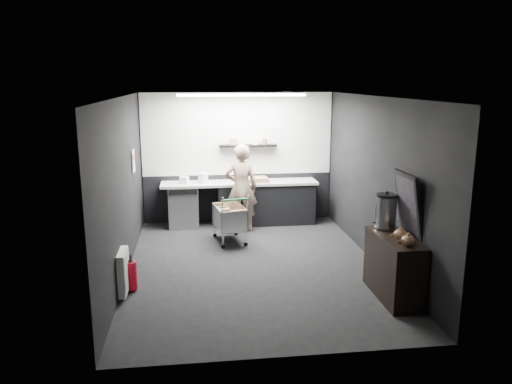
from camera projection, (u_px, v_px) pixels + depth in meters
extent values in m
plane|color=black|center=(254.00, 266.00, 8.10)|extent=(5.50, 5.50, 0.00)
plane|color=white|center=(254.00, 97.00, 7.50)|extent=(5.50, 5.50, 0.00)
plane|color=black|center=(238.00, 158.00, 10.46)|extent=(5.50, 0.00, 5.50)
plane|color=black|center=(286.00, 239.00, 5.14)|extent=(5.50, 0.00, 5.50)
plane|color=black|center=(123.00, 188.00, 7.55)|extent=(0.00, 5.50, 5.50)
plane|color=black|center=(377.00, 181.00, 8.05)|extent=(0.00, 5.50, 5.50)
cube|color=silver|center=(238.00, 134.00, 10.33)|extent=(3.95, 0.02, 1.70)
cube|color=black|center=(238.00, 197.00, 10.63)|extent=(3.95, 0.02, 1.00)
cube|color=black|center=(248.00, 146.00, 10.30)|extent=(1.20, 0.22, 0.04)
cylinder|color=white|center=(304.00, 119.00, 10.43)|extent=(0.20, 0.03, 0.20)
cube|color=silver|center=(133.00, 161.00, 8.77)|extent=(0.02, 0.30, 0.40)
cube|color=red|center=(133.00, 157.00, 8.76)|extent=(0.02, 0.22, 0.10)
cube|color=white|center=(123.00, 272.00, 6.91)|extent=(0.10, 0.50, 0.60)
cube|color=white|center=(242.00, 95.00, 9.30)|extent=(2.40, 0.20, 0.04)
cube|color=black|center=(266.00, 203.00, 10.41)|extent=(2.00, 0.56, 0.85)
cube|color=beige|center=(239.00, 183.00, 10.25)|extent=(3.20, 0.60, 0.05)
cube|color=#9EA0A5|center=(184.00, 206.00, 10.21)|extent=(0.60, 0.58, 0.85)
cube|color=black|center=(183.00, 192.00, 9.84)|extent=(0.56, 0.02, 0.10)
imported|color=beige|center=(241.00, 188.00, 9.81)|extent=(0.65, 0.44, 1.74)
cube|color=silver|center=(230.00, 227.00, 9.25)|extent=(0.62, 0.84, 0.02)
cube|color=silver|center=(217.00, 217.00, 9.18)|extent=(0.15, 0.76, 0.41)
cube|color=silver|center=(242.00, 217.00, 9.23)|extent=(0.15, 0.76, 0.41)
cube|color=silver|center=(231.00, 223.00, 8.84)|extent=(0.49, 0.10, 0.41)
cube|color=silver|center=(228.00, 212.00, 9.57)|extent=(0.49, 0.10, 0.41)
cylinder|color=silver|center=(220.00, 240.00, 8.92)|extent=(0.02, 0.02, 0.27)
cylinder|color=silver|center=(243.00, 239.00, 8.97)|extent=(0.02, 0.02, 0.27)
cylinder|color=silver|center=(218.00, 229.00, 9.58)|extent=(0.02, 0.02, 0.27)
cylinder|color=silver|center=(239.00, 228.00, 9.64)|extent=(0.02, 0.02, 0.27)
cylinder|color=#24853D|center=(231.00, 200.00, 8.69)|extent=(0.50, 0.12, 0.03)
cube|color=brown|center=(223.00, 217.00, 9.28)|extent=(0.26, 0.30, 0.34)
cube|color=brown|center=(237.00, 220.00, 9.12)|extent=(0.24, 0.28, 0.31)
cylinder|color=black|center=(220.00, 246.00, 8.94)|extent=(0.08, 0.04, 0.07)
cylinder|color=black|center=(218.00, 234.00, 9.61)|extent=(0.08, 0.04, 0.07)
cylinder|color=black|center=(243.00, 245.00, 8.99)|extent=(0.08, 0.04, 0.07)
cylinder|color=black|center=(239.00, 234.00, 9.66)|extent=(0.08, 0.04, 0.07)
cube|color=black|center=(394.00, 267.00, 6.85)|extent=(0.44, 1.17, 0.88)
cylinder|color=silver|center=(386.00, 212.00, 7.07)|extent=(0.29, 0.29, 0.45)
cylinder|color=black|center=(387.00, 195.00, 7.02)|extent=(0.29, 0.29, 0.04)
sphere|color=black|center=(387.00, 193.00, 7.01)|extent=(0.05, 0.05, 0.05)
ellipsoid|color=brown|center=(400.00, 235.00, 6.59)|extent=(0.18, 0.18, 0.14)
ellipsoid|color=brown|center=(408.00, 240.00, 6.36)|extent=(0.18, 0.18, 0.14)
cube|color=black|center=(409.00, 204.00, 6.72)|extent=(0.20, 0.68, 0.87)
cube|color=black|center=(407.00, 204.00, 6.72)|extent=(0.14, 0.58, 0.75)
cylinder|color=red|center=(131.00, 275.00, 7.09)|extent=(0.16, 0.16, 0.41)
cone|color=black|center=(131.00, 260.00, 7.04)|extent=(0.10, 0.10, 0.06)
cylinder|color=black|center=(130.00, 257.00, 7.03)|extent=(0.03, 0.03, 0.06)
cube|color=#94734F|center=(256.00, 180.00, 10.22)|extent=(0.51, 0.41, 0.09)
cylinder|color=white|center=(203.00, 178.00, 10.13)|extent=(0.20, 0.20, 0.20)
cube|color=white|center=(184.00, 180.00, 10.04)|extent=(0.20, 0.18, 0.15)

